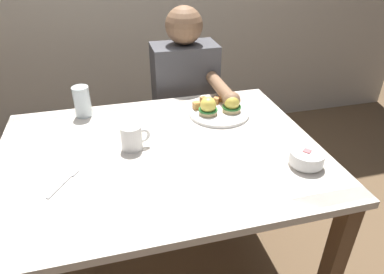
# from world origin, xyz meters

# --- Properties ---
(dining_table) EXTENTS (1.20, 0.90, 0.74)m
(dining_table) POSITION_xyz_m (0.00, 0.00, 0.63)
(dining_table) COLOR silver
(dining_table) RESTS_ON ground_plane
(eggs_benedict_plate) EXTENTS (0.27, 0.27, 0.09)m
(eggs_benedict_plate) POSITION_xyz_m (0.30, 0.23, 0.77)
(eggs_benedict_plate) COLOR white
(eggs_benedict_plate) RESTS_ON dining_table
(fruit_bowl) EXTENTS (0.12, 0.12, 0.06)m
(fruit_bowl) POSITION_xyz_m (0.48, -0.22, 0.77)
(fruit_bowl) COLOR white
(fruit_bowl) RESTS_ON dining_table
(coffee_mug) EXTENTS (0.11, 0.08, 0.09)m
(coffee_mug) POSITION_xyz_m (-0.10, 0.04, 0.79)
(coffee_mug) COLOR white
(coffee_mug) RESTS_ON dining_table
(fork) EXTENTS (0.10, 0.14, 0.00)m
(fork) POSITION_xyz_m (-0.34, -0.11, 0.74)
(fork) COLOR silver
(fork) RESTS_ON dining_table
(water_glass_near) EXTENTS (0.07, 0.07, 0.14)m
(water_glass_near) POSITION_xyz_m (-0.28, 0.37, 0.80)
(water_glass_near) COLOR silver
(water_glass_near) RESTS_ON dining_table
(diner_person) EXTENTS (0.34, 0.54, 1.14)m
(diner_person) POSITION_xyz_m (0.25, 0.60, 0.65)
(diner_person) COLOR #33333D
(diner_person) RESTS_ON ground_plane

